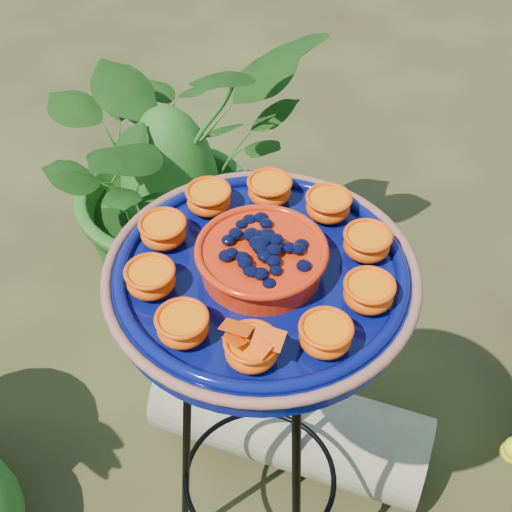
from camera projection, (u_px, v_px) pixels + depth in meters
tripod_stand at (260, 417)px, 1.30m from camera, size 0.37×0.37×0.87m
feeder_dish at (261, 272)px, 1.03m from camera, size 0.51×0.51×0.10m
driftwood_log at (290, 423)px, 1.77m from camera, size 0.69×0.26×0.23m
shrub_back_left at (169, 166)px, 1.99m from camera, size 0.95×0.99×0.85m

